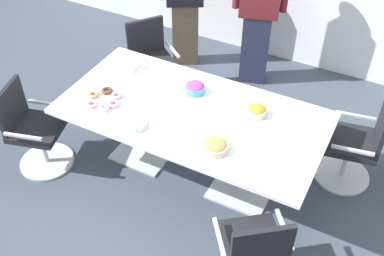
{
  "coord_description": "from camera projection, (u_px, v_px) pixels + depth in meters",
  "views": [
    {
      "loc": [
        1.5,
        -2.87,
        3.43
      ],
      "look_at": [
        0.0,
        0.0,
        0.55
      ],
      "focal_mm": 43.68,
      "sensor_mm": 36.0,
      "label": 1
    }
  ],
  "objects": [
    {
      "name": "ground_plane",
      "position": [
        192.0,
        169.0,
        4.7
      ],
      "size": [
        10.0,
        10.0,
        0.01
      ],
      "primitive_type": "cube",
      "color": "#3D4754"
    },
    {
      "name": "conference_table",
      "position": [
        192.0,
        122.0,
        4.28
      ],
      "size": [
        2.4,
        1.2,
        0.75
      ],
      "color": "white",
      "rests_on": "ground"
    },
    {
      "name": "office_chair_0",
      "position": [
        252.0,
        254.0,
        3.49
      ],
      "size": [
        0.76,
        0.76,
        0.91
      ],
      "rotation": [
        0.0,
        0.0,
        0.65
      ],
      "color": "silver",
      "rests_on": "ground"
    },
    {
      "name": "office_chair_1",
      "position": [
        356.0,
        147.0,
        4.34
      ],
      "size": [
        0.62,
        0.62,
        0.91
      ],
      "rotation": [
        0.0,
        0.0,
        -4.54
      ],
      "color": "silver",
      "rests_on": "ground"
    },
    {
      "name": "office_chair_2",
      "position": [
        152.0,
        65.0,
        5.36
      ],
      "size": [
        0.76,
        0.76,
        0.91
      ],
      "rotation": [
        0.0,
        0.0,
        -2.22
      ],
      "color": "silver",
      "rests_on": "ground"
    },
    {
      "name": "office_chair_3",
      "position": [
        34.0,
        132.0,
        4.5
      ],
      "size": [
        0.67,
        0.67,
        0.91
      ],
      "rotation": [
        0.0,
        0.0,
        -1.3
      ],
      "color": "silver",
      "rests_on": "ground"
    },
    {
      "name": "person_standing_1",
      "position": [
        259.0,
        8.0,
        5.21
      ],
      "size": [
        0.61,
        0.34,
        1.84
      ],
      "rotation": [
        0.0,
        0.0,
        -2.84
      ],
      "color": "#232842",
      "rests_on": "ground"
    },
    {
      "name": "snack_bowl_chips_orange",
      "position": [
        257.0,
        111.0,
        4.13
      ],
      "size": [
        0.18,
        0.18,
        0.1
      ],
      "color": "beige",
      "rests_on": "conference_table"
    },
    {
      "name": "snack_bowl_cookies",
      "position": [
        215.0,
        146.0,
        3.8
      ],
      "size": [
        0.22,
        0.22,
        0.09
      ],
      "color": "beige",
      "rests_on": "conference_table"
    },
    {
      "name": "snack_bowl_candy_mix",
      "position": [
        195.0,
        88.0,
        4.38
      ],
      "size": [
        0.19,
        0.19,
        0.1
      ],
      "color": "#4C9EC6",
      "rests_on": "conference_table"
    },
    {
      "name": "donut_platter",
      "position": [
        104.0,
        100.0,
        4.29
      ],
      "size": [
        0.35,
        0.34,
        0.04
      ],
      "color": "white",
      "rests_on": "conference_table"
    },
    {
      "name": "plate_stack",
      "position": [
        135.0,
        123.0,
        4.04
      ],
      "size": [
        0.22,
        0.22,
        0.05
      ],
      "color": "white",
      "rests_on": "conference_table"
    },
    {
      "name": "napkin_pile",
      "position": [
        129.0,
        66.0,
        4.67
      ],
      "size": [
        0.17,
        0.17,
        0.07
      ],
      "primitive_type": "cube",
      "color": "white",
      "rests_on": "conference_table"
    }
  ]
}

